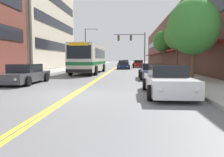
{
  "coord_description": "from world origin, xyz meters",
  "views": [
    {
      "loc": [
        2.55,
        -9.7,
        1.63
      ],
      "look_at": [
        -0.24,
        25.33,
        -1.52
      ],
      "focal_mm": 35.0,
      "sensor_mm": 36.0,
      "label": 1
    }
  ],
  "objects_px": {
    "car_dark_grey_parked_left_mid": "(24,75)",
    "car_navy_moving_third": "(124,66)",
    "car_red_parked_right_mid": "(138,64)",
    "car_champagne_moving_second": "(126,62)",
    "car_slate_blue_parked_right_far": "(152,72)",
    "car_white_parked_right_foreground": "(167,81)",
    "car_charcoal_moving_lead": "(122,63)",
    "street_lamp_left_far": "(88,44)",
    "car_silver_parked_left_near": "(90,65)",
    "street_tree_right_far": "(163,42)",
    "city_bus": "(90,58)",
    "car_beige_parked_right_end": "(137,63)",
    "street_tree_right_mid": "(178,35)",
    "street_lamp_left_near": "(33,16)",
    "street_tree_right_near": "(193,27)",
    "fire_hydrant": "(170,72)",
    "traffic_signal_mast": "(134,43)"
  },
  "relations": [
    {
      "from": "car_charcoal_moving_lead",
      "to": "street_lamp_left_far",
      "type": "height_order",
      "value": "street_lamp_left_far"
    },
    {
      "from": "car_white_parked_right_foreground",
      "to": "car_champagne_moving_second",
      "type": "relative_size",
      "value": 1.07
    },
    {
      "from": "car_dark_grey_parked_left_mid",
      "to": "car_champagne_moving_second",
      "type": "xyz_separation_m",
      "value": [
        5.85,
        50.89,
        0.03
      ]
    },
    {
      "from": "car_white_parked_right_foreground",
      "to": "car_champagne_moving_second",
      "type": "bearing_deg",
      "value": 92.97
    },
    {
      "from": "fire_hydrant",
      "to": "car_red_parked_right_mid",
      "type": "bearing_deg",
      "value": 94.02
    },
    {
      "from": "street_lamp_left_near",
      "to": "street_tree_right_far",
      "type": "relative_size",
      "value": 1.38
    },
    {
      "from": "car_silver_parked_left_near",
      "to": "street_tree_right_mid",
      "type": "bearing_deg",
      "value": -49.91
    },
    {
      "from": "street_tree_right_near",
      "to": "street_tree_right_mid",
      "type": "height_order",
      "value": "street_tree_right_mid"
    },
    {
      "from": "street_lamp_left_near",
      "to": "street_tree_right_near",
      "type": "bearing_deg",
      "value": -8.78
    },
    {
      "from": "car_silver_parked_left_near",
      "to": "car_navy_moving_third",
      "type": "bearing_deg",
      "value": -18.47
    },
    {
      "from": "car_white_parked_right_foreground",
      "to": "street_lamp_left_far",
      "type": "height_order",
      "value": "street_lamp_left_far"
    },
    {
      "from": "street_lamp_left_far",
      "to": "city_bus",
      "type": "bearing_deg",
      "value": -78.24
    },
    {
      "from": "city_bus",
      "to": "street_tree_right_near",
      "type": "xyz_separation_m",
      "value": [
        8.82,
        -10.16,
        1.95
      ]
    },
    {
      "from": "street_tree_right_mid",
      "to": "street_tree_right_far",
      "type": "xyz_separation_m",
      "value": [
        0.4,
        12.55,
        0.34
      ]
    },
    {
      "from": "car_white_parked_right_foreground",
      "to": "street_tree_right_mid",
      "type": "bearing_deg",
      "value": 76.37
    },
    {
      "from": "street_tree_right_near",
      "to": "car_silver_parked_left_near",
      "type": "bearing_deg",
      "value": 115.87
    },
    {
      "from": "car_red_parked_right_mid",
      "to": "car_navy_moving_third",
      "type": "bearing_deg",
      "value": -112.58
    },
    {
      "from": "car_champagne_moving_second",
      "to": "car_slate_blue_parked_right_far",
      "type": "bearing_deg",
      "value": -86.32
    },
    {
      "from": "city_bus",
      "to": "traffic_signal_mast",
      "type": "height_order",
      "value": "traffic_signal_mast"
    },
    {
      "from": "traffic_signal_mast",
      "to": "street_lamp_left_far",
      "type": "bearing_deg",
      "value": 179.32
    },
    {
      "from": "car_dark_grey_parked_left_mid",
      "to": "car_navy_moving_third",
      "type": "xyz_separation_m",
      "value": [
        6.04,
        21.79,
        -0.04
      ]
    },
    {
      "from": "fire_hydrant",
      "to": "car_navy_moving_third",
      "type": "bearing_deg",
      "value": 104.0
    },
    {
      "from": "car_white_parked_right_foreground",
      "to": "traffic_signal_mast",
      "type": "relative_size",
      "value": 0.77
    },
    {
      "from": "traffic_signal_mast",
      "to": "street_tree_right_near",
      "type": "xyz_separation_m",
      "value": [
        3.42,
        -23.63,
        -0.68
      ]
    },
    {
      "from": "car_red_parked_right_mid",
      "to": "car_silver_parked_left_near",
      "type": "bearing_deg",
      "value": -152.61
    },
    {
      "from": "car_slate_blue_parked_right_far",
      "to": "street_lamp_left_near",
      "type": "bearing_deg",
      "value": -171.31
    },
    {
      "from": "car_silver_parked_left_near",
      "to": "car_charcoal_moving_lead",
      "type": "relative_size",
      "value": 0.99
    },
    {
      "from": "city_bus",
      "to": "car_white_parked_right_foreground",
      "type": "xyz_separation_m",
      "value": [
        6.35,
        -15.12,
        -1.17
      ]
    },
    {
      "from": "car_dark_grey_parked_left_mid",
      "to": "car_slate_blue_parked_right_far",
      "type": "xyz_separation_m",
      "value": [
        8.85,
        4.29,
        -0.01
      ]
    },
    {
      "from": "car_silver_parked_left_near",
      "to": "street_tree_right_far",
      "type": "height_order",
      "value": "street_tree_right_far"
    },
    {
      "from": "car_red_parked_right_mid",
      "to": "car_navy_moving_third",
      "type": "relative_size",
      "value": 1.05
    },
    {
      "from": "street_lamp_left_near",
      "to": "car_champagne_moving_second",
      "type": "bearing_deg",
      "value": 82.43
    },
    {
      "from": "street_lamp_left_near",
      "to": "street_tree_right_mid",
      "type": "height_order",
      "value": "street_lamp_left_near"
    },
    {
      "from": "car_silver_parked_left_near",
      "to": "street_lamp_left_far",
      "type": "bearing_deg",
      "value": 121.72
    },
    {
      "from": "car_charcoal_moving_lead",
      "to": "car_navy_moving_third",
      "type": "height_order",
      "value": "car_charcoal_moving_lead"
    },
    {
      "from": "city_bus",
      "to": "car_beige_parked_right_end",
      "type": "xyz_separation_m",
      "value": [
        6.4,
        27.61,
        -1.23
      ]
    },
    {
      "from": "car_white_parked_right_foreground",
      "to": "car_charcoal_moving_lead",
      "type": "height_order",
      "value": "car_white_parked_right_foreground"
    },
    {
      "from": "car_slate_blue_parked_right_far",
      "to": "car_champagne_moving_second",
      "type": "xyz_separation_m",
      "value": [
        -3.0,
        46.6,
        0.05
      ]
    },
    {
      "from": "street_lamp_left_far",
      "to": "car_beige_parked_right_end",
      "type": "bearing_deg",
      "value": 56.7
    },
    {
      "from": "car_charcoal_moving_lead",
      "to": "street_tree_right_far",
      "type": "xyz_separation_m",
      "value": [
        7.08,
        -15.29,
        3.82
      ]
    },
    {
      "from": "street_tree_right_near",
      "to": "car_champagne_moving_second",
      "type": "bearing_deg",
      "value": 96.09
    },
    {
      "from": "car_silver_parked_left_near",
      "to": "car_navy_moving_third",
      "type": "xyz_separation_m",
      "value": [
        5.88,
        -1.97,
        -0.09
      ]
    },
    {
      "from": "street_lamp_left_far",
      "to": "street_tree_right_far",
      "type": "bearing_deg",
      "value": -11.15
    },
    {
      "from": "car_slate_blue_parked_right_far",
      "to": "car_charcoal_moving_lead",
      "type": "distance_m",
      "value": 33.43
    },
    {
      "from": "car_silver_parked_left_near",
      "to": "street_tree_right_far",
      "type": "xyz_separation_m",
      "value": [
        12.24,
        -1.51,
        3.79
      ]
    },
    {
      "from": "traffic_signal_mast",
      "to": "fire_hydrant",
      "type": "distance_m",
      "value": 20.79
    },
    {
      "from": "car_silver_parked_left_near",
      "to": "car_dark_grey_parked_left_mid",
      "type": "height_order",
      "value": "car_silver_parked_left_near"
    },
    {
      "from": "car_charcoal_moving_lead",
      "to": "car_champagne_moving_second",
      "type": "xyz_separation_m",
      "value": [
        0.54,
        13.35,
        0.02
      ]
    },
    {
      "from": "car_slate_blue_parked_right_far",
      "to": "street_tree_right_far",
      "type": "distance_m",
      "value": 18.7
    },
    {
      "from": "car_slate_blue_parked_right_far",
      "to": "street_tree_right_near",
      "type": "bearing_deg",
      "value": -54.43
    }
  ]
}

